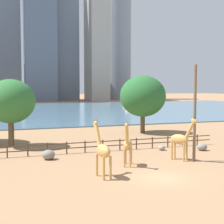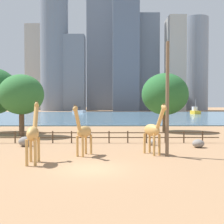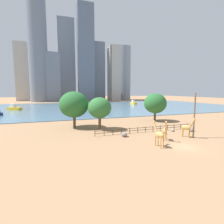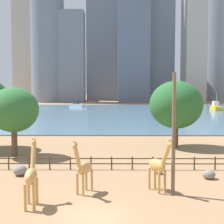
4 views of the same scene
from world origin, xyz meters
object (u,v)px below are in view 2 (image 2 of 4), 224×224
object	(u,v)px
giraffe_tall	(83,132)
tree_center_broad	(165,94)
boulder_near_fence	(25,141)
tree_left_large	(21,95)
boat_sailboat	(195,111)
giraffe_young	(153,130)
boulder_by_pole	(152,142)
boat_ferry	(79,111)
boulder_small	(198,143)
utility_pole	(167,99)
giraffe_companion	(33,133)

from	to	relation	value
giraffe_tall	tree_center_broad	xyz separation A→B (m)	(10.49, 19.67, 3.70)
boulder_near_fence	tree_left_large	size ratio (longest dim) A/B	0.16
boat_sailboat	boulder_near_fence	bearing A→B (deg)	-27.72
giraffe_young	boulder_by_pole	xyz separation A→B (m)	(0.74, 5.27, -1.76)
giraffe_tall	boat_ferry	distance (m)	100.30
boulder_small	giraffe_tall	bearing A→B (deg)	-158.71
giraffe_tall	boulder_near_fence	xyz separation A→B (m)	(-6.29, 5.15, -1.48)
utility_pole	boulder_small	bearing A→B (deg)	48.39
giraffe_young	boulder_by_pole	world-z (taller)	giraffe_young
boulder_near_fence	utility_pole	bearing A→B (deg)	-22.48
utility_pole	boulder_near_fence	xyz separation A→B (m)	(-13.06, 5.40, -4.12)
boulder_near_fence	boulder_by_pole	size ratio (longest dim) A/B	1.69
utility_pole	tree_left_large	world-z (taller)	utility_pole
giraffe_tall	boat_ferry	bearing A→B (deg)	-146.56
boat_ferry	boat_sailboat	distance (m)	48.79
utility_pole	boulder_small	world-z (taller)	utility_pole
giraffe_tall	giraffe_young	size ratio (longest dim) A/B	0.98
boulder_small	tree_left_large	distance (m)	22.72
tree_left_large	utility_pole	bearing A→B (deg)	-41.00
giraffe_tall	boulder_by_pole	size ratio (longest dim) A/B	5.55
boulder_small	tree_left_large	world-z (taller)	tree_left_large
utility_pole	giraffe_companion	bearing A→B (deg)	-165.54
giraffe_tall	utility_pole	bearing A→B (deg)	114.70
boulder_by_pole	boat_ferry	bearing A→B (deg)	100.85
boulder_small	boat_ferry	xyz separation A→B (m)	(-22.19, 95.47, 0.69)
tree_left_large	boat_sailboat	xyz separation A→B (m)	(44.30, 71.13, -4.23)
boulder_small	tree_center_broad	distance (m)	16.38
tree_left_large	boat_ferry	distance (m)	86.06
tree_left_large	tree_center_broad	size ratio (longest dim) A/B	0.91
giraffe_companion	boulder_small	distance (m)	15.74
giraffe_companion	tree_center_broad	size ratio (longest dim) A/B	0.51
boulder_small	giraffe_young	bearing A→B (deg)	-143.50
giraffe_companion	boulder_by_pole	size ratio (longest dim) A/B	5.94
tree_left_large	boat_sailboat	world-z (taller)	tree_left_large
utility_pole	boulder_small	distance (m)	7.26
boulder_by_pole	boat_sailboat	size ratio (longest dim) A/B	0.12
utility_pole	boat_sailboat	bearing A→B (deg)	71.65
giraffe_companion	utility_pole	world-z (taller)	utility_pole
boulder_by_pole	giraffe_companion	bearing A→B (deg)	-138.59
giraffe_tall	giraffe_companion	distance (m)	4.36
giraffe_tall	giraffe_companion	bearing A→B (deg)	-22.28
giraffe_tall	giraffe_companion	world-z (taller)	giraffe_companion
boulder_by_pole	boat_ferry	xyz separation A→B (m)	(-17.99, 93.86, 0.80)
giraffe_tall	tree_center_broad	world-z (taller)	tree_center_broad
giraffe_young	tree_center_broad	xyz separation A→B (m)	(4.74, 19.17, 3.61)
giraffe_tall	boat_sailboat	xyz separation A→B (m)	(34.99, 84.85, -0.80)
giraffe_companion	tree_left_large	xyz separation A→B (m)	(-6.01, 16.56, 3.26)
boat_sailboat	tree_center_broad	bearing A→B (deg)	-20.94
boat_sailboat	giraffe_companion	bearing A→B (deg)	-23.92
giraffe_companion	utility_pole	xyz separation A→B (m)	(10.06, 2.59, 2.47)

